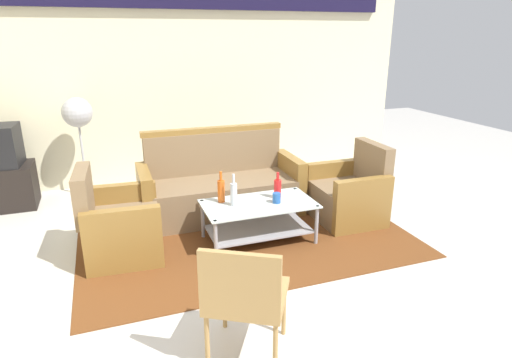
{
  "coord_description": "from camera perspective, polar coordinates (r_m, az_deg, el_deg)",
  "views": [
    {
      "loc": [
        -1.16,
        -3.0,
        1.99
      ],
      "look_at": [
        0.18,
        0.73,
        0.65
      ],
      "focal_mm": 30.23,
      "sensor_mm": 36.0,
      "label": 1
    }
  ],
  "objects": [
    {
      "name": "bottle_orange",
      "position": [
        4.24,
        -4.63,
        -1.51
      ],
      "size": [
        0.07,
        0.07,
        0.31
      ],
      "color": "#D85919",
      "rests_on": "coffee_table"
    },
    {
      "name": "cup",
      "position": [
        4.23,
        2.75,
        -2.52
      ],
      "size": [
        0.08,
        0.08,
        0.1
      ],
      "primitive_type": "cylinder",
      "color": "#2659A5",
      "rests_on": "coffee_table"
    },
    {
      "name": "wall_back",
      "position": [
        6.19,
        -9.11,
        13.7
      ],
      "size": [
        6.52,
        0.19,
        2.8
      ],
      "color": "beige",
      "rests_on": "ground"
    },
    {
      "name": "armchair_left",
      "position": [
        4.22,
        -17.62,
        -6.05
      ],
      "size": [
        0.74,
        0.8,
        0.85
      ],
      "rotation": [
        0.0,
        0.0,
        -1.63
      ],
      "color": "#7F6647",
      "rests_on": "rug"
    },
    {
      "name": "rug",
      "position": [
        4.49,
        -1.4,
        -7.54
      ],
      "size": [
        3.27,
        2.12,
        0.01
      ],
      "primitive_type": "cube",
      "color": "brown",
      "rests_on": "ground"
    },
    {
      "name": "bottle_clear",
      "position": [
        4.15,
        -2.97,
        -1.93
      ],
      "size": [
        0.07,
        0.07,
        0.32
      ],
      "color": "silver",
      "rests_on": "coffee_table"
    },
    {
      "name": "wicker_chair",
      "position": [
        2.7,
        -1.54,
        -14.94
      ],
      "size": [
        0.66,
        0.66,
        0.84
      ],
      "rotation": [
        0.0,
        0.0,
        -0.53
      ],
      "color": "#AD844C",
      "rests_on": "ground"
    },
    {
      "name": "ground_plane",
      "position": [
        3.78,
        1.25,
        -13.04
      ],
      "size": [
        14.0,
        14.0,
        0.0
      ],
      "primitive_type": "plane",
      "color": "beige"
    },
    {
      "name": "armchair_right",
      "position": [
        4.89,
        12.19,
        -2.12
      ],
      "size": [
        0.71,
        0.77,
        0.85
      ],
      "rotation": [
        0.0,
        0.0,
        1.56
      ],
      "color": "#7F6647",
      "rests_on": "rug"
    },
    {
      "name": "bottle_red",
      "position": [
        4.34,
        2.87,
        -1.22
      ],
      "size": [
        0.07,
        0.07,
        0.27
      ],
      "color": "red",
      "rests_on": "coffee_table"
    },
    {
      "name": "couch",
      "position": [
        4.93,
        -4.72,
        -1.21
      ],
      "size": [
        1.81,
        0.75,
        0.96
      ],
      "rotation": [
        0.0,
        0.0,
        3.13
      ],
      "color": "#7F6647",
      "rests_on": "rug"
    },
    {
      "name": "coffee_table",
      "position": [
        4.29,
        0.36,
        -4.93
      ],
      "size": [
        1.1,
        0.6,
        0.4
      ],
      "color": "silver",
      "rests_on": "rug"
    },
    {
      "name": "pedestal_fan",
      "position": [
        5.69,
        -22.49,
        7.41
      ],
      "size": [
        0.36,
        0.36,
        1.27
      ],
      "color": "#2D2D33",
      "rests_on": "ground"
    }
  ]
}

